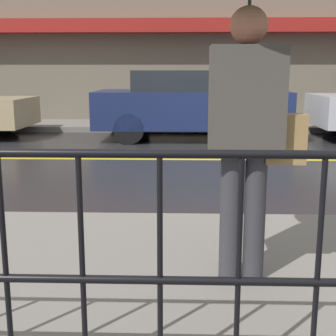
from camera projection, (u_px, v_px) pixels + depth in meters
name	position (u px, v px, depth m)	size (l,w,h in m)	color
ground_plane	(256.00, 160.00, 7.71)	(80.00, 80.00, 0.00)	#262628
sidewalk_far	(230.00, 126.00, 11.98)	(28.00, 1.88, 0.13)	slate
lane_marking	(256.00, 160.00, 7.70)	(25.20, 0.12, 0.01)	gold
building_storefront	(228.00, 27.00, 12.51)	(28.00, 0.85, 5.22)	#706656
pedestrian	(250.00, 28.00, 2.69)	(0.90, 0.90, 2.05)	#333338
car_navy	(190.00, 104.00, 10.07)	(4.04, 1.95, 1.45)	#19234C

